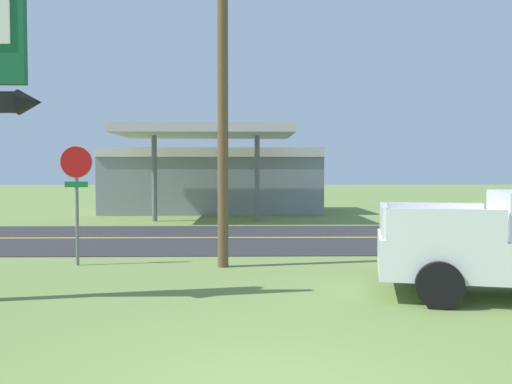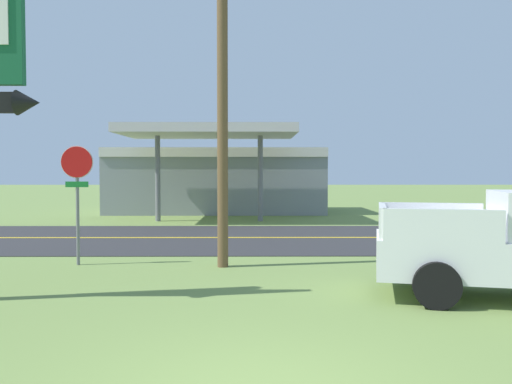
% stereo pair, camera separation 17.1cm
% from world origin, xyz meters
% --- Properties ---
extents(road_asphalt, '(140.00, 8.00, 0.02)m').
position_xyz_m(road_asphalt, '(0.00, 13.00, 0.01)').
color(road_asphalt, '#2B2B2D').
rests_on(road_asphalt, ground).
extents(road_centre_line, '(126.00, 0.20, 0.01)m').
position_xyz_m(road_centre_line, '(0.00, 13.00, 0.02)').
color(road_centre_line, gold).
rests_on(road_centre_line, road_asphalt).
extents(stop_sign, '(0.80, 0.08, 2.95)m').
position_xyz_m(stop_sign, '(-4.41, 7.75, 2.03)').
color(stop_sign, slate).
rests_on(stop_sign, ground).
extents(utility_pole, '(2.08, 0.26, 9.97)m').
position_xyz_m(utility_pole, '(-0.81, 7.48, 5.32)').
color(utility_pole, brown).
rests_on(utility_pole, ground).
extents(gas_station, '(12.00, 11.50, 4.40)m').
position_xyz_m(gas_station, '(-2.13, 25.03, 1.94)').
color(gas_station, gray).
rests_on(gas_station, ground).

